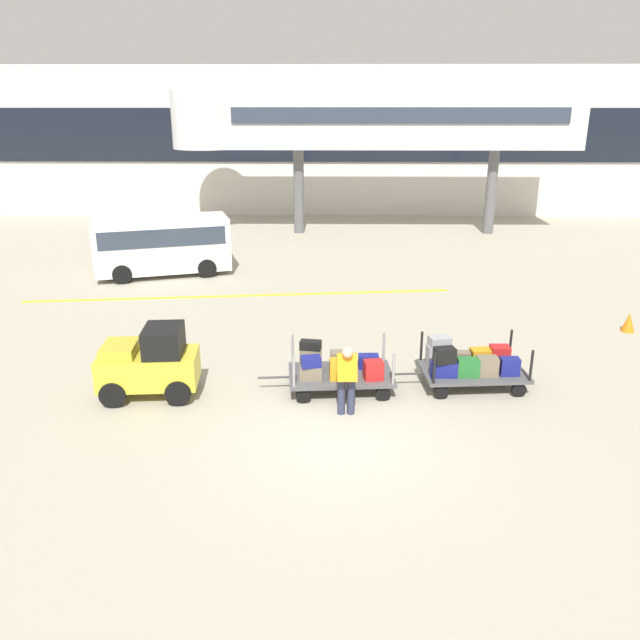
{
  "coord_description": "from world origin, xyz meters",
  "views": [
    {
      "loc": [
        -0.18,
        -10.68,
        6.16
      ],
      "look_at": [
        -0.44,
        3.85,
        1.09
      ],
      "focal_mm": 35.52,
      "sensor_mm": 36.0,
      "label": 1
    }
  ],
  "objects_px": {
    "baggage_cart_middle": "(469,364)",
    "safety_cone_near": "(629,322)",
    "baggage_cart_lead": "(338,369)",
    "baggage_handler": "(347,377)",
    "baggage_tug": "(150,363)",
    "shuttle_van": "(162,242)"
  },
  "relations": [
    {
      "from": "baggage_cart_lead",
      "to": "baggage_handler",
      "type": "distance_m",
      "value": 1.27
    },
    {
      "from": "baggage_tug",
      "to": "baggage_cart_lead",
      "type": "relative_size",
      "value": 0.72
    },
    {
      "from": "baggage_cart_lead",
      "to": "baggage_cart_middle",
      "type": "bearing_deg",
      "value": 5.22
    },
    {
      "from": "baggage_cart_lead",
      "to": "shuttle_van",
      "type": "bearing_deg",
      "value": 122.95
    },
    {
      "from": "baggage_handler",
      "to": "safety_cone_near",
      "type": "height_order",
      "value": "baggage_handler"
    },
    {
      "from": "baggage_tug",
      "to": "baggage_cart_middle",
      "type": "height_order",
      "value": "baggage_tug"
    },
    {
      "from": "safety_cone_near",
      "to": "baggage_cart_lead",
      "type": "bearing_deg",
      "value": -154.34
    },
    {
      "from": "baggage_handler",
      "to": "shuttle_van",
      "type": "height_order",
      "value": "shuttle_van"
    },
    {
      "from": "baggage_cart_middle",
      "to": "baggage_handler",
      "type": "bearing_deg",
      "value": -152.24
    },
    {
      "from": "baggage_cart_middle",
      "to": "baggage_handler",
      "type": "distance_m",
      "value": 3.18
    },
    {
      "from": "baggage_tug",
      "to": "baggage_handler",
      "type": "bearing_deg",
      "value": -11.67
    },
    {
      "from": "baggage_cart_lead",
      "to": "baggage_cart_middle",
      "type": "relative_size",
      "value": 1.0
    },
    {
      "from": "baggage_cart_lead",
      "to": "baggage_handler",
      "type": "bearing_deg",
      "value": -82.15
    },
    {
      "from": "baggage_tug",
      "to": "safety_cone_near",
      "type": "xyz_separation_m",
      "value": [
        12.27,
        4.26,
        -0.48
      ]
    },
    {
      "from": "baggage_handler",
      "to": "baggage_cart_lead",
      "type": "bearing_deg",
      "value": 97.85
    },
    {
      "from": "baggage_cart_middle",
      "to": "safety_cone_near",
      "type": "height_order",
      "value": "baggage_cart_middle"
    },
    {
      "from": "baggage_tug",
      "to": "shuttle_van",
      "type": "xyz_separation_m",
      "value": [
        -2.29,
        10.17,
        0.48
      ]
    },
    {
      "from": "baggage_handler",
      "to": "shuttle_van",
      "type": "bearing_deg",
      "value": 120.65
    },
    {
      "from": "baggage_tug",
      "to": "baggage_cart_middle",
      "type": "relative_size",
      "value": 0.72
    },
    {
      "from": "baggage_cart_lead",
      "to": "shuttle_van",
      "type": "distance_m",
      "value": 11.75
    },
    {
      "from": "baggage_cart_lead",
      "to": "baggage_cart_middle",
      "type": "height_order",
      "value": "same"
    },
    {
      "from": "baggage_handler",
      "to": "baggage_tug",
      "type": "bearing_deg",
      "value": 168.33
    }
  ]
}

